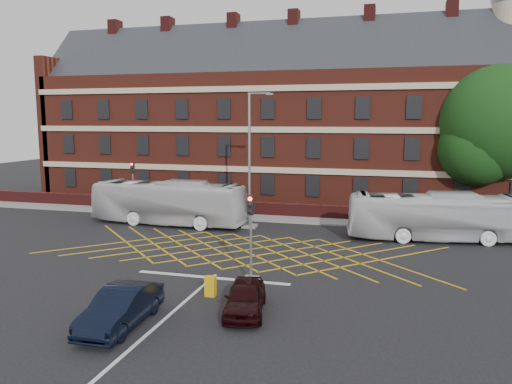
% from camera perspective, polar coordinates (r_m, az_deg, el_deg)
% --- Properties ---
extents(ground, '(120.00, 120.00, 0.00)m').
position_cam_1_polar(ground, '(28.65, -2.57, -7.68)').
color(ground, black).
rests_on(ground, ground).
extents(victorian_building, '(51.00, 12.17, 20.40)m').
position_cam_1_polar(victorian_building, '(48.89, 5.69, 8.22)').
color(victorian_building, maroon).
rests_on(victorian_building, ground).
extents(boundary_wall, '(56.00, 0.50, 1.10)m').
position_cam_1_polar(boundary_wall, '(40.77, 3.06, -2.06)').
color(boundary_wall, '#481413').
rests_on(boundary_wall, ground).
extents(far_pavement, '(60.00, 3.00, 0.12)m').
position_cam_1_polar(far_pavement, '(39.90, 2.75, -3.00)').
color(far_pavement, slate).
rests_on(far_pavement, ground).
extents(box_junction_hatching, '(8.22, 8.22, 0.02)m').
position_cam_1_polar(box_junction_hatching, '(30.48, -1.40, -6.67)').
color(box_junction_hatching, '#CC990C').
rests_on(box_junction_hatching, ground).
extents(stop_line, '(8.00, 0.30, 0.02)m').
position_cam_1_polar(stop_line, '(25.48, -5.02, -9.73)').
color(stop_line, silver).
rests_on(stop_line, ground).
extents(centre_line, '(0.15, 14.00, 0.02)m').
position_cam_1_polar(centre_line, '(19.92, -11.77, -15.18)').
color(centre_line, silver).
rests_on(centre_line, ground).
extents(bus_left, '(12.11, 3.44, 3.34)m').
position_cam_1_polar(bus_left, '(38.11, -9.94, -1.20)').
color(bus_left, silver).
rests_on(bus_left, ground).
extents(bus_right, '(11.56, 4.11, 3.15)m').
position_cam_1_polar(bus_right, '(34.67, 19.83, -2.67)').
color(bus_right, silver).
rests_on(bus_right, ground).
extents(car_navy, '(1.74, 4.62, 1.50)m').
position_cam_1_polar(car_navy, '(20.25, -15.20, -12.63)').
color(car_navy, black).
rests_on(car_navy, ground).
extents(car_maroon, '(2.28, 4.13, 1.33)m').
position_cam_1_polar(car_maroon, '(20.88, -1.25, -11.93)').
color(car_maroon, black).
rests_on(car_maroon, ground).
extents(deciduous_tree, '(9.02, 9.02, 12.12)m').
position_cam_1_polar(deciduous_tree, '(43.60, 25.79, 6.33)').
color(deciduous_tree, black).
rests_on(deciduous_tree, ground).
extents(traffic_light_near, '(0.70, 0.70, 4.27)m').
position_cam_1_polar(traffic_light_near, '(24.41, -0.59, -6.22)').
color(traffic_light_near, slate).
rests_on(traffic_light_near, ground).
extents(traffic_light_far, '(0.70, 0.70, 4.27)m').
position_cam_1_polar(traffic_light_far, '(43.83, -13.84, 0.05)').
color(traffic_light_far, slate).
rests_on(traffic_light_far, ground).
extents(street_lamp, '(2.25, 1.00, 9.75)m').
position_cam_1_polar(street_lamp, '(36.19, -0.66, 1.24)').
color(street_lamp, slate).
rests_on(street_lamp, ground).
extents(direction_signs, '(1.10, 0.16, 2.20)m').
position_cam_1_polar(direction_signs, '(44.79, -15.10, -0.32)').
color(direction_signs, gray).
rests_on(direction_signs, ground).
extents(utility_cabinet, '(0.47, 0.36, 0.91)m').
position_cam_1_polar(utility_cabinet, '(22.88, -5.22, -10.68)').
color(utility_cabinet, gold).
rests_on(utility_cabinet, ground).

